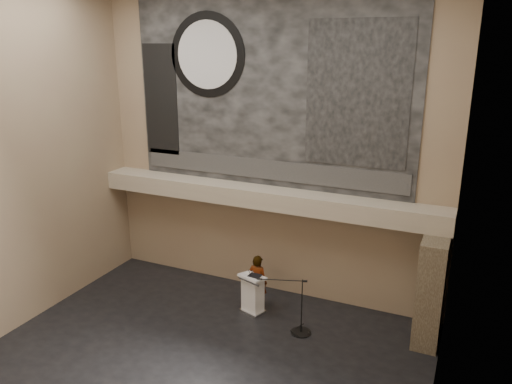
% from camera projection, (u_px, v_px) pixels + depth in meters
% --- Properties ---
extents(floor, '(10.00, 10.00, 0.00)m').
position_uv_depth(floor, '(199.00, 362.00, 11.46)').
color(floor, black).
rests_on(floor, ground).
extents(wall_back, '(10.00, 0.02, 8.50)m').
position_uv_depth(wall_back, '(268.00, 148.00, 13.71)').
color(wall_back, '#896F57').
rests_on(wall_back, floor).
extents(wall_front, '(10.00, 0.02, 8.50)m').
position_uv_depth(wall_front, '(37.00, 259.00, 6.74)').
color(wall_front, '#896F57').
rests_on(wall_front, floor).
extents(wall_left, '(0.02, 8.00, 8.50)m').
position_uv_depth(wall_left, '(16.00, 161.00, 12.20)').
color(wall_left, '#896F57').
rests_on(wall_left, floor).
extents(wall_right, '(0.02, 8.00, 8.50)m').
position_uv_depth(wall_right, '(451.00, 219.00, 8.26)').
color(wall_right, '#896F57').
rests_on(wall_right, floor).
extents(soffit, '(10.00, 0.80, 0.50)m').
position_uv_depth(soffit, '(262.00, 197.00, 13.74)').
color(soffit, tan).
rests_on(soffit, wall_back).
extents(sprinkler_left, '(0.04, 0.04, 0.06)m').
position_uv_depth(sprinkler_left, '(211.00, 200.00, 14.41)').
color(sprinkler_left, '#B2893D').
rests_on(sprinkler_left, soffit).
extents(sprinkler_right, '(0.04, 0.04, 0.06)m').
position_uv_depth(sprinkler_right, '(328.00, 217.00, 13.03)').
color(sprinkler_right, '#B2893D').
rests_on(sprinkler_right, soffit).
extents(banner, '(8.00, 0.05, 5.00)m').
position_uv_depth(banner, '(268.00, 95.00, 13.27)').
color(banner, black).
rests_on(banner, wall_back).
extents(banner_text_strip, '(7.76, 0.02, 0.55)m').
position_uv_depth(banner_text_strip, '(267.00, 170.00, 13.83)').
color(banner_text_strip, '#2F2F2F').
rests_on(banner_text_strip, banner).
extents(banner_clock_rim, '(2.30, 0.02, 2.30)m').
position_uv_depth(banner_clock_rim, '(207.00, 55.00, 13.65)').
color(banner_clock_rim, black).
rests_on(banner_clock_rim, banner).
extents(banner_clock_face, '(1.84, 0.02, 1.84)m').
position_uv_depth(banner_clock_face, '(207.00, 55.00, 13.63)').
color(banner_clock_face, silver).
rests_on(banner_clock_face, banner).
extents(banner_building_print, '(2.60, 0.02, 3.60)m').
position_uv_depth(banner_building_print, '(357.00, 95.00, 12.26)').
color(banner_building_print, black).
rests_on(banner_building_print, banner).
extents(banner_brick_print, '(1.10, 0.02, 3.20)m').
position_uv_depth(banner_brick_print, '(161.00, 100.00, 14.66)').
color(banner_brick_print, black).
rests_on(banner_brick_print, banner).
extents(stone_pier, '(0.60, 1.40, 2.70)m').
position_uv_depth(stone_pier, '(431.00, 289.00, 11.99)').
color(stone_pier, '#443829').
rests_on(stone_pier, floor).
extents(lectern, '(0.79, 0.66, 1.13)m').
position_uv_depth(lectern, '(253.00, 294.00, 13.40)').
color(lectern, silver).
rests_on(lectern, floor).
extents(binder, '(0.33, 0.27, 0.04)m').
position_uv_depth(binder, '(255.00, 276.00, 13.18)').
color(binder, black).
rests_on(binder, lectern).
extents(papers, '(0.35, 0.39, 0.00)m').
position_uv_depth(papers, '(248.00, 274.00, 13.30)').
color(papers, white).
rests_on(papers, lectern).
extents(speaker_person, '(0.60, 0.42, 1.55)m').
position_uv_depth(speaker_person, '(258.00, 282.00, 13.60)').
color(speaker_person, white).
rests_on(speaker_person, floor).
extents(mic_stand, '(1.32, 0.62, 1.48)m').
position_uv_depth(mic_stand, '(300.00, 325.00, 12.55)').
color(mic_stand, black).
rests_on(mic_stand, floor).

